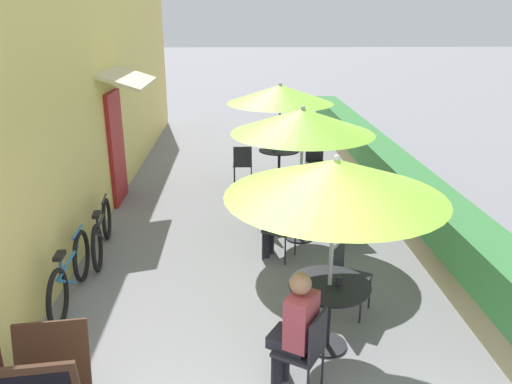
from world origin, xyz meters
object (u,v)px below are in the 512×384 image
(patio_table_near, at_px, (329,300))
(patio_table_mid, at_px, (300,205))
(cafe_chair_mid_left, at_px, (284,226))
(coffee_cup_mid, at_px, (298,194))
(cafe_chair_far_left, at_px, (243,162))
(patio_umbrella_mid, at_px, (303,121))
(bicycle_second, at_px, (102,232))
(patio_table_far, at_px, (279,158))
(patio_umbrella_near, at_px, (336,178))
(cafe_chair_far_right, at_px, (315,160))
(cafe_chair_near_left, at_px, (306,346))
(patio_umbrella_far, at_px, (280,94))
(coffee_cup_near, at_px, (339,281))
(cafe_chair_mid_back, at_px, (269,196))
(bicycle_leaning, at_px, (70,275))
(coffee_cup_far, at_px, (274,148))
(cafe_chair_near_right, at_px, (346,272))
(seated_patron_mid_left, at_px, (277,214))
(seated_patron_near_left, at_px, (296,327))
(cafe_chair_mid_right, at_px, (347,206))

(patio_table_near, height_order, patio_table_mid, same)
(cafe_chair_mid_left, xyz_separation_m, coffee_cup_mid, (0.26, 0.59, 0.29))
(cafe_chair_far_left, bearing_deg, patio_umbrella_mid, -71.04)
(cafe_chair_mid_left, height_order, bicycle_second, cafe_chair_mid_left)
(cafe_chair_mid_left, relative_size, patio_table_far, 1.01)
(patio_umbrella_near, distance_m, cafe_chair_far_right, 5.87)
(patio_table_near, relative_size, cafe_chair_near_left, 0.99)
(patio_umbrella_far, distance_m, cafe_chair_far_left, 1.60)
(coffee_cup_near, relative_size, bicycle_second, 0.05)
(coffee_cup_mid, bearing_deg, cafe_chair_mid_back, 117.99)
(cafe_chair_far_left, bearing_deg, patio_umbrella_far, 5.68)
(patio_umbrella_near, xyz_separation_m, coffee_cup_mid, (-0.01, 2.69, -1.11))
(patio_table_near, height_order, bicycle_leaning, bicycle_leaning)
(cafe_chair_mid_back, distance_m, coffee_cup_far, 2.18)
(patio_table_far, distance_m, patio_umbrella_far, 1.34)
(cafe_chair_near_right, distance_m, coffee_cup_far, 4.92)
(seated_patron_mid_left, bearing_deg, bicycle_second, 114.83)
(seated_patron_near_left, height_order, cafe_chair_far_right, seated_patron_near_left)
(cafe_chair_near_left, relative_size, cafe_chair_mid_left, 1.00)
(cafe_chair_mid_right, height_order, bicycle_leaning, cafe_chair_mid_right)
(seated_patron_near_left, bearing_deg, cafe_chair_mid_left, 27.92)
(cafe_chair_near_left, bearing_deg, cafe_chair_mid_right, 13.41)
(patio_umbrella_mid, xyz_separation_m, cafe_chair_mid_back, (-0.45, 0.63, -1.40))
(seated_patron_mid_left, bearing_deg, coffee_cup_mid, -3.85)
(seated_patron_near_left, bearing_deg, patio_umbrella_mid, 23.35)
(seated_patron_near_left, relative_size, cafe_chair_mid_left, 1.44)
(cafe_chair_far_right, height_order, bicycle_leaning, cafe_chair_far_right)
(coffee_cup_mid, height_order, cafe_chair_far_right, cafe_chair_far_right)
(coffee_cup_near, relative_size, patio_umbrella_far, 0.04)
(seated_patron_near_left, distance_m, cafe_chair_mid_right, 3.74)
(patio_table_near, xyz_separation_m, bicycle_second, (-2.97, 2.38, -0.22))
(patio_table_near, height_order, cafe_chair_mid_back, cafe_chair_mid_back)
(patio_table_mid, distance_m, cafe_chair_mid_back, 0.77)
(cafe_chair_far_right, bearing_deg, cafe_chair_near_left, 82.03)
(cafe_chair_mid_right, relative_size, cafe_chair_mid_back, 1.00)
(patio_table_far, bearing_deg, patio_umbrella_mid, -88.01)
(seated_patron_near_left, bearing_deg, bicycle_leaning, 88.22)
(cafe_chair_near_left, height_order, cafe_chair_mid_left, same)
(cafe_chair_near_right, relative_size, cafe_chair_mid_right, 1.00)
(patio_table_near, height_order, cafe_chair_far_right, cafe_chair_far_right)
(cafe_chair_near_left, distance_m, patio_umbrella_mid, 3.79)
(seated_patron_near_left, xyz_separation_m, cafe_chair_far_right, (1.14, 6.30, -0.17))
(cafe_chair_mid_right, distance_m, bicycle_leaning, 4.26)
(patio_table_mid, height_order, cafe_chair_mid_right, cafe_chair_mid_right)
(cafe_chair_mid_left, bearing_deg, patio_umbrella_near, -142.66)
(patio_umbrella_near, height_order, patio_umbrella_mid, same)
(cafe_chair_mid_left, relative_size, cafe_chair_far_left, 1.00)
(cafe_chair_mid_back, relative_size, cafe_chair_far_right, 1.00)
(cafe_chair_mid_right, height_order, patio_umbrella_far, patio_umbrella_far)
(patio_umbrella_near, relative_size, patio_table_mid, 2.53)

